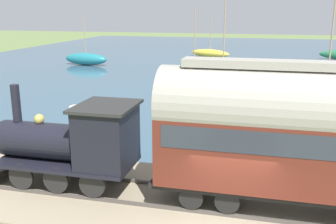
{
  "coord_description": "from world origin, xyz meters",
  "views": [
    {
      "loc": [
        -10.36,
        -0.72,
        6.64
      ],
      "look_at": [
        9.04,
        4.06,
        1.38
      ],
      "focal_mm": 42.0,
      "sensor_mm": 36.0,
      "label": 1
    }
  ],
  "objects_px": {
    "passenger_coach": "(300,131)",
    "sailboat_blue": "(324,109)",
    "sailboat_yellow": "(210,53)",
    "rowboat_far_out": "(79,109)",
    "rowboat_near_shore": "(108,129)",
    "sailboat_teal": "(86,59)",
    "rowboat_off_pier": "(198,129)",
    "steam_locomotive": "(76,141)",
    "rowboat_mid_harbor": "(66,141)",
    "sailboat_brown": "(194,72)",
    "sailboat_red": "(222,91)"
  },
  "relations": [
    {
      "from": "sailboat_brown",
      "to": "rowboat_off_pier",
      "type": "bearing_deg",
      "value": 162.19
    },
    {
      "from": "passenger_coach",
      "to": "sailboat_blue",
      "type": "bearing_deg",
      "value": -11.07
    },
    {
      "from": "rowboat_mid_harbor",
      "to": "rowboat_off_pier",
      "type": "xyz_separation_m",
      "value": [
        3.85,
        -6.04,
        -0.07
      ]
    },
    {
      "from": "sailboat_yellow",
      "to": "steam_locomotive",
      "type": "bearing_deg",
      "value": -155.51
    },
    {
      "from": "rowboat_mid_harbor",
      "to": "sailboat_red",
      "type": "bearing_deg",
      "value": -19.31
    },
    {
      "from": "sailboat_teal",
      "to": "rowboat_off_pier",
      "type": "distance_m",
      "value": 29.29
    },
    {
      "from": "sailboat_teal",
      "to": "rowboat_near_shore",
      "type": "relative_size",
      "value": 2.51
    },
    {
      "from": "sailboat_blue",
      "to": "passenger_coach",
      "type": "bearing_deg",
      "value": -179.74
    },
    {
      "from": "sailboat_blue",
      "to": "rowboat_near_shore",
      "type": "bearing_deg",
      "value": 127.38
    },
    {
      "from": "steam_locomotive",
      "to": "sailboat_blue",
      "type": "bearing_deg",
      "value": -36.88
    },
    {
      "from": "rowboat_near_shore",
      "to": "rowboat_far_out",
      "type": "height_order",
      "value": "rowboat_near_shore"
    },
    {
      "from": "steam_locomotive",
      "to": "rowboat_mid_harbor",
      "type": "height_order",
      "value": "steam_locomotive"
    },
    {
      "from": "sailboat_brown",
      "to": "rowboat_off_pier",
      "type": "relative_size",
      "value": 3.08
    },
    {
      "from": "steam_locomotive",
      "to": "rowboat_far_out",
      "type": "xyz_separation_m",
      "value": [
        11.17,
        5.51,
        -1.96
      ]
    },
    {
      "from": "rowboat_near_shore",
      "to": "rowboat_off_pier",
      "type": "bearing_deg",
      "value": -120.46
    },
    {
      "from": "rowboat_mid_harbor",
      "to": "sailboat_blue",
      "type": "bearing_deg",
      "value": -51.1
    },
    {
      "from": "passenger_coach",
      "to": "sailboat_teal",
      "type": "height_order",
      "value": "sailboat_teal"
    },
    {
      "from": "steam_locomotive",
      "to": "sailboat_teal",
      "type": "distance_m",
      "value": 35.51
    },
    {
      "from": "sailboat_brown",
      "to": "rowboat_off_pier",
      "type": "distance_m",
      "value": 18.03
    },
    {
      "from": "rowboat_off_pier",
      "to": "sailboat_blue",
      "type": "bearing_deg",
      "value": -20.31
    },
    {
      "from": "passenger_coach",
      "to": "rowboat_far_out",
      "type": "distance_m",
      "value": 17.27
    },
    {
      "from": "steam_locomotive",
      "to": "rowboat_off_pier",
      "type": "xyz_separation_m",
      "value": [
        8.9,
        -2.84,
        -2.03
      ]
    },
    {
      "from": "sailboat_yellow",
      "to": "rowboat_far_out",
      "type": "relative_size",
      "value": 2.86
    },
    {
      "from": "sailboat_blue",
      "to": "rowboat_far_out",
      "type": "distance_m",
      "value": 15.6
    },
    {
      "from": "rowboat_near_shore",
      "to": "rowboat_mid_harbor",
      "type": "distance_m",
      "value": 2.71
    },
    {
      "from": "steam_locomotive",
      "to": "sailboat_blue",
      "type": "xyz_separation_m",
      "value": [
        13.25,
        -9.94,
        -1.58
      ]
    },
    {
      "from": "sailboat_teal",
      "to": "sailboat_red",
      "type": "bearing_deg",
      "value": -121.79
    },
    {
      "from": "steam_locomotive",
      "to": "sailboat_red",
      "type": "relative_size",
      "value": 0.74
    },
    {
      "from": "sailboat_red",
      "to": "rowboat_off_pier",
      "type": "height_order",
      "value": "sailboat_red"
    },
    {
      "from": "passenger_coach",
      "to": "rowboat_off_pier",
      "type": "distance_m",
      "value": 10.4
    },
    {
      "from": "steam_locomotive",
      "to": "sailboat_brown",
      "type": "xyz_separation_m",
      "value": [
        26.6,
        0.57,
        -1.7
      ]
    },
    {
      "from": "sailboat_teal",
      "to": "sailboat_blue",
      "type": "bearing_deg",
      "value": -120.95
    },
    {
      "from": "sailboat_yellow",
      "to": "sailboat_blue",
      "type": "distance_m",
      "value": 32.35
    },
    {
      "from": "steam_locomotive",
      "to": "sailboat_red",
      "type": "bearing_deg",
      "value": -10.01
    },
    {
      "from": "sailboat_red",
      "to": "sailboat_blue",
      "type": "xyz_separation_m",
      "value": [
        -4.74,
        -6.77,
        0.1
      ]
    },
    {
      "from": "rowboat_mid_harbor",
      "to": "rowboat_far_out",
      "type": "bearing_deg",
      "value": 27.58
    },
    {
      "from": "rowboat_mid_harbor",
      "to": "rowboat_far_out",
      "type": "xyz_separation_m",
      "value": [
        6.12,
        2.31,
        -0.01
      ]
    },
    {
      "from": "sailboat_yellow",
      "to": "sailboat_blue",
      "type": "relative_size",
      "value": 0.64
    },
    {
      "from": "rowboat_mid_harbor",
      "to": "rowboat_far_out",
      "type": "height_order",
      "value": "rowboat_mid_harbor"
    },
    {
      "from": "sailboat_blue",
      "to": "rowboat_near_shore",
      "type": "height_order",
      "value": "sailboat_blue"
    },
    {
      "from": "sailboat_red",
      "to": "sailboat_blue",
      "type": "distance_m",
      "value": 8.26
    },
    {
      "from": "sailboat_teal",
      "to": "sailboat_blue",
      "type": "distance_m",
      "value": 31.24
    },
    {
      "from": "passenger_coach",
      "to": "rowboat_near_shore",
      "type": "bearing_deg",
      "value": 51.27
    },
    {
      "from": "sailboat_teal",
      "to": "rowboat_far_out",
      "type": "xyz_separation_m",
      "value": [
        -21.03,
        -9.39,
        -0.5
      ]
    },
    {
      "from": "sailboat_red",
      "to": "rowboat_far_out",
      "type": "bearing_deg",
      "value": 132.69
    },
    {
      "from": "sailboat_yellow",
      "to": "rowboat_near_shore",
      "type": "relative_size",
      "value": 2.64
    },
    {
      "from": "passenger_coach",
      "to": "sailboat_brown",
      "type": "height_order",
      "value": "sailboat_brown"
    },
    {
      "from": "sailboat_red",
      "to": "sailboat_brown",
      "type": "relative_size",
      "value": 1.1
    },
    {
      "from": "rowboat_off_pier",
      "to": "steam_locomotive",
      "type": "bearing_deg",
      "value": -159.48
    },
    {
      "from": "passenger_coach",
      "to": "rowboat_mid_harbor",
      "type": "height_order",
      "value": "passenger_coach"
    }
  ]
}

